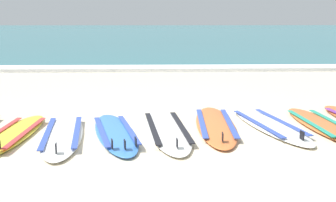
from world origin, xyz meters
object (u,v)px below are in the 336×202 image
(surfboard_7, at_px, (321,125))
(surfboard_5, at_px, (215,125))
(surfboard_2, at_px, (62,134))
(surfboard_3, at_px, (115,133))
(surfboard_6, at_px, (269,125))
(surfboard_1, at_px, (13,134))
(surfboard_4, at_px, (167,129))

(surfboard_7, bearing_deg, surfboard_5, 178.85)
(surfboard_2, height_order, surfboard_3, same)
(surfboard_3, height_order, surfboard_7, same)
(surfboard_3, relative_size, surfboard_6, 0.95)
(surfboard_3, bearing_deg, surfboard_1, -178.20)
(surfboard_2, relative_size, surfboard_5, 0.97)
(surfboard_5, bearing_deg, surfboard_6, -0.45)
(surfboard_1, xyz_separation_m, surfboard_3, (1.39, 0.04, -0.00))
(surfboard_2, relative_size, surfboard_7, 1.04)
(surfboard_4, distance_m, surfboard_6, 1.53)
(surfboard_6, xyz_separation_m, surfboard_7, (0.78, -0.03, 0.00))
(surfboard_4, bearing_deg, surfboard_7, 4.48)
(surfboard_1, height_order, surfboard_4, same)
(surfboard_4, height_order, surfboard_5, same)
(surfboard_2, bearing_deg, surfboard_5, 10.84)
(surfboard_3, relative_size, surfboard_5, 0.94)
(surfboard_3, xyz_separation_m, surfboard_4, (0.72, 0.14, -0.00))
(surfboard_3, relative_size, surfboard_4, 0.91)
(surfboard_1, xyz_separation_m, surfboard_4, (2.10, 0.18, -0.00))
(surfboard_1, distance_m, surfboard_2, 0.68)
(surfboard_3, xyz_separation_m, surfboard_7, (3.01, 0.32, -0.00))
(surfboard_7, bearing_deg, surfboard_6, 178.13)
(surfboard_2, relative_size, surfboard_6, 0.99)
(surfboard_2, bearing_deg, surfboard_7, 5.82)
(surfboard_2, height_order, surfboard_7, same)
(surfboard_1, bearing_deg, surfboard_4, 4.94)
(surfboard_2, xyz_separation_m, surfboard_5, (2.15, 0.41, -0.00))
(surfboard_5, bearing_deg, surfboard_1, -172.08)
(surfboard_2, distance_m, surfboard_3, 0.71)
(surfboard_1, distance_m, surfboard_3, 1.39)
(surfboard_3, distance_m, surfboard_7, 3.03)
(surfboard_1, bearing_deg, surfboard_6, 6.10)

